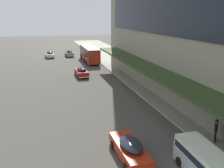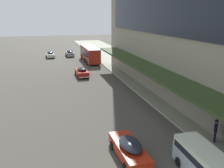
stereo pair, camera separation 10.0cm
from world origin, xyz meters
name	(u,v)px [view 2 (the right image)]	position (x,y,z in m)	size (l,w,h in m)	color
transit_bus_kerbside_front	(90,53)	(4.23, 44.19, 1.85)	(2.76, 11.36, 3.23)	#AA2A1A
sedan_far_back	(50,54)	(-3.99, 52.19, 0.72)	(2.04, 4.72, 1.45)	beige
sedan_lead_near	(129,149)	(0.12, 5.52, 0.75)	(1.86, 5.04, 1.50)	#B02711
sedan_trailing_mid	(70,53)	(0.71, 52.59, 0.77)	(1.92, 4.39, 1.54)	slate
sedan_trailing_near	(82,72)	(0.51, 31.00, 0.78)	(1.91, 4.86, 1.57)	#AA1A11
vw_van	(201,159)	(3.86, 2.61, 1.10)	(1.98, 4.59, 1.96)	#ACBFC4
pedestrian_at_kerb	(216,130)	(7.38, 5.83, 1.18)	(0.45, 0.48, 1.86)	black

